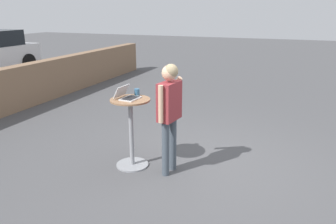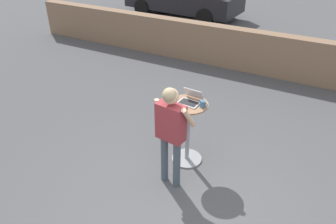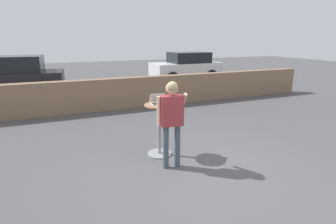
# 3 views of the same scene
# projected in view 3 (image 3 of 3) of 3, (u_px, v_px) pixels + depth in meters

# --- Properties ---
(ground_plane) EXTENTS (50.00, 50.00, 0.00)m
(ground_plane) POSITION_uv_depth(u_px,v_px,m) (202.00, 173.00, 4.80)
(ground_plane) COLOR #4C4C4F
(pavement_kerb) EXTENTS (14.88, 0.35, 1.07)m
(pavement_kerb) POSITION_uv_depth(u_px,v_px,m) (131.00, 93.00, 9.23)
(pavement_kerb) COLOR #84664C
(pavement_kerb) RESTS_ON ground_plane
(cafe_table) EXTENTS (0.61, 0.61, 1.10)m
(cafe_table) POSITION_uv_depth(u_px,v_px,m) (159.00, 127.00, 5.42)
(cafe_table) COLOR gray
(cafe_table) RESTS_ON ground_plane
(laptop) EXTENTS (0.34, 0.34, 0.19)m
(laptop) POSITION_uv_depth(u_px,v_px,m) (158.00, 102.00, 5.33)
(laptop) COLOR silver
(laptop) RESTS_ON cafe_table
(coffee_mug) EXTENTS (0.12, 0.08, 0.11)m
(coffee_mug) POSITION_uv_depth(u_px,v_px,m) (170.00, 101.00, 5.36)
(coffee_mug) COLOR #336084
(coffee_mug) RESTS_ON cafe_table
(standing_person) EXTENTS (0.58, 0.34, 1.66)m
(standing_person) POSITION_uv_depth(u_px,v_px,m) (172.00, 114.00, 4.75)
(standing_person) COLOR #424C56
(standing_person) RESTS_ON ground_plane
(parked_car_near_street) EXTENTS (4.58, 2.15, 1.67)m
(parked_car_near_street) POSITION_uv_depth(u_px,v_px,m) (8.00, 76.00, 11.08)
(parked_car_near_street) COLOR black
(parked_car_near_street) RESTS_ON ground_plane
(parked_car_further_down) EXTENTS (3.89, 1.95, 1.63)m
(parked_car_further_down) POSITION_uv_depth(u_px,v_px,m) (186.00, 66.00, 14.87)
(parked_car_further_down) COLOR silver
(parked_car_further_down) RESTS_ON ground_plane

